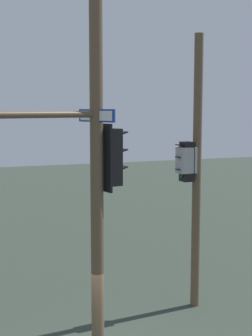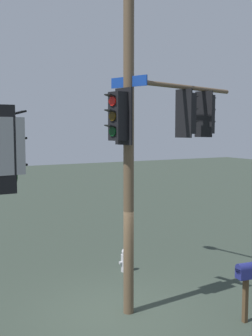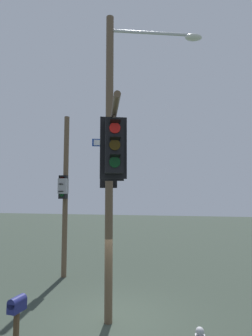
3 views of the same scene
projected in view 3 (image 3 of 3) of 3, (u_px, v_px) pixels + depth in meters
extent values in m
plane|color=#303A31|center=(117.00, 318.00, 8.47)|extent=(80.00, 80.00, 0.00)
cylinder|color=brown|center=(109.00, 162.00, 8.65)|extent=(0.25, 0.25, 9.84)
cylinder|color=silver|center=(152.00, 33.00, 9.20)|extent=(0.92, 2.80, 0.10)
ellipsoid|color=silver|center=(193.00, 37.00, 9.33)|extent=(0.52, 0.68, 0.20)
cylinder|color=brown|center=(112.00, 126.00, 6.60)|extent=(4.12, 1.33, 0.12)
cube|color=black|center=(112.00, 153.00, 6.37)|extent=(0.37, 0.42, 1.10)
cube|color=black|center=(112.00, 154.00, 6.54)|extent=(0.16, 0.56, 1.30)
cylinder|color=red|center=(112.00, 137.00, 6.23)|extent=(0.08, 0.22, 0.22)
cube|color=black|center=(112.00, 132.00, 6.17)|extent=(0.20, 0.24, 0.06)
cylinder|color=#352504|center=(112.00, 152.00, 6.20)|extent=(0.08, 0.22, 0.22)
cube|color=black|center=(112.00, 146.00, 6.14)|extent=(0.20, 0.24, 0.06)
cylinder|color=black|center=(112.00, 167.00, 6.17)|extent=(0.08, 0.22, 0.22)
cube|color=black|center=(112.00, 161.00, 6.11)|extent=(0.20, 0.24, 0.06)
cylinder|color=brown|center=(112.00, 127.00, 6.43)|extent=(0.04, 0.04, 0.15)
cube|color=black|center=(114.00, 146.00, 5.46)|extent=(0.40, 0.44, 1.10)
cube|color=black|center=(113.00, 148.00, 5.63)|extent=(0.22, 0.54, 1.30)
cylinder|color=red|center=(115.00, 128.00, 5.33)|extent=(0.10, 0.22, 0.22)
cube|color=black|center=(115.00, 121.00, 5.26)|extent=(0.22, 0.25, 0.06)
cylinder|color=#352504|center=(115.00, 145.00, 5.30)|extent=(0.10, 0.22, 0.22)
cube|color=black|center=(115.00, 138.00, 5.23)|extent=(0.22, 0.25, 0.06)
cylinder|color=black|center=(115.00, 162.00, 5.26)|extent=(0.10, 0.22, 0.22)
cube|color=black|center=(115.00, 155.00, 5.20)|extent=(0.22, 0.25, 0.06)
cylinder|color=brown|center=(114.00, 116.00, 5.52)|extent=(0.04, 0.04, 0.15)
cube|color=black|center=(109.00, 169.00, 8.98)|extent=(0.37, 0.42, 1.10)
cube|color=black|center=(109.00, 168.00, 8.81)|extent=(0.16, 0.56, 1.30)
cylinder|color=red|center=(109.00, 159.00, 9.17)|extent=(0.08, 0.22, 0.22)
cube|color=black|center=(109.00, 156.00, 9.26)|extent=(0.20, 0.24, 0.06)
cylinder|color=#352504|center=(109.00, 169.00, 9.14)|extent=(0.08, 0.22, 0.22)
cube|color=black|center=(109.00, 166.00, 9.23)|extent=(0.20, 0.24, 0.06)
cylinder|color=black|center=(109.00, 179.00, 9.11)|extent=(0.08, 0.22, 0.22)
cube|color=black|center=(109.00, 176.00, 9.19)|extent=(0.20, 0.24, 0.06)
cube|color=navy|center=(109.00, 143.00, 8.71)|extent=(0.38, 1.05, 0.24)
cube|color=white|center=(109.00, 143.00, 8.69)|extent=(0.32, 0.95, 0.18)
cylinder|color=brown|center=(65.00, 195.00, 13.06)|extent=(0.25, 0.25, 7.71)
cube|color=#99999E|center=(63.00, 186.00, 12.74)|extent=(0.51, 0.43, 0.72)
cube|color=black|center=(63.00, 187.00, 12.75)|extent=(0.31, 0.37, 1.10)
cylinder|color=red|center=(62.00, 180.00, 12.62)|extent=(0.04, 0.22, 0.22)
cube|color=black|center=(61.00, 177.00, 12.56)|extent=(0.17, 0.21, 0.06)
cylinder|color=#352504|center=(62.00, 187.00, 12.59)|extent=(0.04, 0.22, 0.22)
cube|color=black|center=(61.00, 184.00, 12.53)|extent=(0.17, 0.21, 0.06)
cylinder|color=black|center=(62.00, 194.00, 12.56)|extent=(0.04, 0.22, 0.22)
cube|color=black|center=(61.00, 192.00, 12.50)|extent=(0.17, 0.21, 0.06)
sphere|color=#B2B2B7|center=(200.00, 331.00, 6.45)|extent=(0.20, 0.20, 0.20)
cube|color=#4C3823|center=(16.00, 334.00, 6.52)|extent=(0.10, 0.10, 1.05)
cube|color=navy|center=(17.00, 306.00, 6.58)|extent=(0.47, 0.30, 0.24)
cylinder|color=navy|center=(17.00, 301.00, 6.59)|extent=(0.47, 0.30, 0.24)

